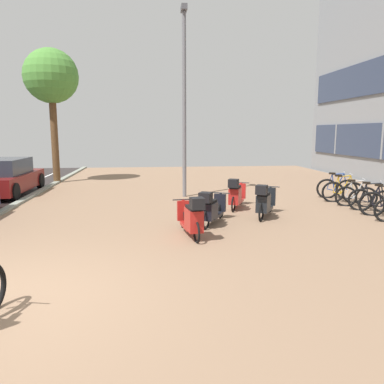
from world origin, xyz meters
TOP-DOWN VIEW (x-y plane):
  - ground at (1.43, 0.00)m, footprint 21.00×40.00m
  - bicycle_rack_04 at (8.37, 4.41)m, footprint 1.18×0.79m
  - bicycle_rack_05 at (8.45, 5.14)m, footprint 1.18×0.74m
  - bicycle_rack_06 at (8.36, 5.86)m, footprint 1.21×0.55m
  - bicycle_rack_07 at (8.32, 6.59)m, footprint 1.33×0.54m
  - bicycle_rack_08 at (8.47, 7.32)m, footprint 1.27×0.67m
  - scooter_near at (3.45, 4.00)m, footprint 1.00×1.60m
  - scooter_mid at (4.52, 5.89)m, footprint 0.93×1.62m
  - scooter_far at (5.03, 4.64)m, footprint 1.02×1.58m
  - scooter_extra at (2.85, 2.94)m, footprint 0.60×1.80m
  - parked_car_far at (-3.49, 9.49)m, footprint 1.81×4.05m
  - lamp_post at (3.15, 8.28)m, footprint 0.20×0.52m
  - street_tree at (-2.43, 12.74)m, footprint 2.40×2.40m

SIDE VIEW (x-z plane):
  - ground at x=1.43m, z-range -0.09..0.04m
  - bicycle_rack_06 at x=8.36m, z-range -0.14..0.79m
  - bicycle_rack_05 at x=8.45m, z-range -0.14..0.81m
  - bicycle_rack_04 at x=8.37m, z-range -0.15..0.84m
  - bicycle_rack_08 at x=8.47m, z-range -0.15..0.84m
  - bicycle_rack_07 at x=8.32m, z-range -0.15..0.85m
  - scooter_near at x=3.45m, z-range -0.05..0.88m
  - scooter_far at x=5.03m, z-range -0.05..0.94m
  - scooter_mid at x=4.52m, z-range -0.05..0.94m
  - scooter_extra at x=2.85m, z-range -0.06..0.95m
  - parked_car_far at x=-3.49m, z-range -0.04..1.31m
  - lamp_post at x=3.15m, z-range 0.33..6.88m
  - street_tree at x=-2.43m, z-range 1.72..7.72m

